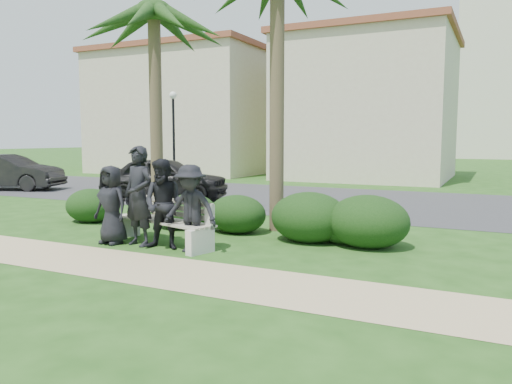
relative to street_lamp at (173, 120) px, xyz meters
The scene contains 21 objects.
ground 15.29m from the street_lamp, 53.13° to the right, with size 160.00×160.00×0.00m, color #1F4614.
footpath 16.74m from the street_lamp, 56.89° to the right, with size 30.00×1.60×0.01m, color tan.
asphalt_street 10.28m from the street_lamp, 23.96° to the right, with size 160.00×8.00×0.01m, color #2D2D30.
stucco_bldg_left 6.75m from the street_lamp, 116.57° to the left, with size 10.40×8.40×7.30m.
stucco_bldg_right 10.03m from the street_lamp, 36.87° to the left, with size 8.40×8.40×7.30m.
street_lamp is the anchor object (origin of this frame).
park_bench 14.97m from the street_lamp, 55.74° to the right, with size 2.61×1.21×0.86m.
man_a 14.75m from the street_lamp, 59.54° to the right, with size 0.75×0.49×1.54m, color black.
man_b 14.94m from the street_lamp, 57.38° to the right, with size 0.70×0.46×1.92m, color black.
man_c 15.34m from the street_lamp, 55.46° to the right, with size 0.82×0.64×1.69m, color black.
man_d 15.67m from the street_lamp, 53.69° to the right, with size 1.03×0.59×1.60m, color black.
hedge_a 12.22m from the street_lamp, 64.65° to the right, with size 1.31×1.08×0.85m, color black.
hedge_b 13.32m from the street_lamp, 54.41° to the right, with size 1.12×0.92×0.73m, color black.
hedge_c 13.35m from the street_lamp, 53.16° to the right, with size 1.27×1.05×0.83m, color black.
hedge_d 14.06m from the street_lamp, 49.15° to the right, with size 1.32×1.09×0.86m, color black.
hedge_e 15.37m from the street_lamp, 44.61° to the right, with size 1.58×1.31×1.03m, color black.
hedge_f 15.78m from the street_lamp, 42.51° to the right, with size 1.18×0.98×0.77m, color black.
hedge_extra 16.22m from the street_lamp, 41.66° to the right, with size 1.58×1.31×1.03m, color black.
palm_left 11.58m from the street_lamp, 56.94° to the right, with size 3.00×3.00×6.16m.
car_a 7.83m from the street_lamp, 57.06° to the right, with size 1.70×4.22×1.44m, color black.
car_b 7.66m from the street_lamp, 118.82° to the right, with size 1.49×4.26×1.40m, color black.
Camera 1 is at (5.17, -8.02, 2.07)m, focal length 35.00 mm.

